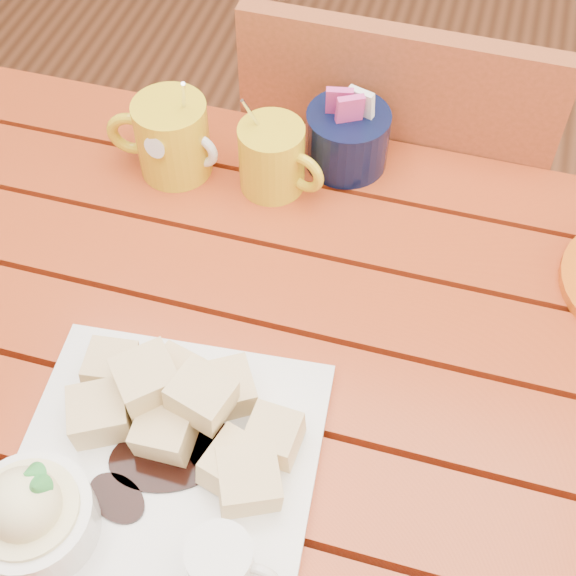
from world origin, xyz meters
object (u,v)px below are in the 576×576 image
(coffee_mug_left, at_px, (170,137))
(coffee_mug_right, at_px, (274,158))
(dessert_plate, at_px, (138,472))
(chair_far, at_px, (391,198))
(table, at_px, (230,408))

(coffee_mug_left, height_order, coffee_mug_right, coffee_mug_left)
(coffee_mug_left, bearing_deg, dessert_plate, -80.98)
(coffee_mug_left, xyz_separation_m, chair_far, (0.26, 0.26, -0.30))
(coffee_mug_left, relative_size, coffee_mug_right, 1.12)
(dessert_plate, bearing_deg, coffee_mug_left, 106.70)
(coffee_mug_right, bearing_deg, dessert_plate, -72.43)
(table, xyz_separation_m, coffee_mug_right, (-0.02, 0.27, 0.16))
(table, distance_m, dessert_plate, 0.22)
(table, height_order, coffee_mug_left, coffee_mug_left)
(table, height_order, dessert_plate, dessert_plate)
(table, bearing_deg, coffee_mug_left, 120.68)
(dessert_plate, height_order, coffee_mug_right, coffee_mug_right)
(dessert_plate, distance_m, coffee_mug_right, 0.43)
(table, height_order, chair_far, chair_far)
(coffee_mug_left, distance_m, coffee_mug_right, 0.14)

